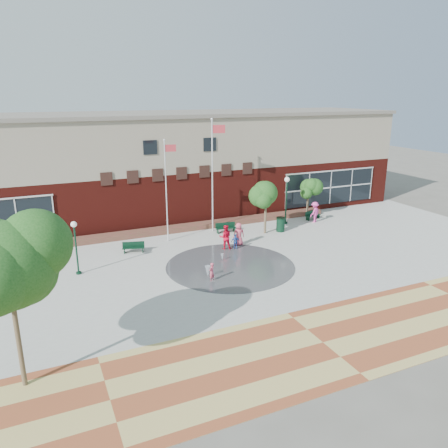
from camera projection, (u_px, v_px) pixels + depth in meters
name	position (u px, v px, depth m)	size (l,w,h in m)	color
ground	(251.00, 284.00, 25.87)	(120.00, 120.00, 0.00)	#666056
plaza_concrete	(224.00, 261.00, 29.37)	(46.00, 18.00, 0.01)	#A8A8A0
paver_band	(323.00, 343.00, 19.75)	(46.00, 6.00, 0.01)	#9A4929
splash_pad	(230.00, 266.00, 28.49)	(8.40, 8.40, 0.01)	#383A3D
library_building	(164.00, 164.00, 39.81)	(44.40, 10.40, 9.20)	#54130D
flower_bed	(187.00, 230.00, 36.01)	(26.00, 1.20, 0.40)	maroon
flagpole_left	(167.00, 186.00, 32.08)	(0.90, 0.21, 7.71)	white
flagpole_right	(213.00, 170.00, 34.26)	(1.08, 0.36, 9.02)	white
lamp_left	(76.00, 242.00, 26.63)	(0.36, 0.36, 3.43)	black
lamp_right	(286.00, 195.00, 36.97)	(0.43, 0.43, 4.09)	black
bench_left	(134.00, 249.00, 30.81)	(1.59, 0.82, 0.77)	black
bench_mid	(226.00, 230.00, 35.20)	(1.69, 0.69, 0.82)	black
bench_right	(313.00, 217.00, 38.91)	(1.59, 0.69, 0.77)	black
trash_can	(281.00, 224.00, 35.44)	(0.72, 0.72, 1.19)	black
tree_big_left	(7.00, 266.00, 15.47)	(4.35, 4.35, 6.96)	#4E3F2D
tree_mid	(266.00, 194.00, 34.23)	(2.65, 2.65, 4.47)	#4E3F2D
tree_small_right	(308.00, 188.00, 39.37)	(2.07, 2.07, 3.55)	#4E3F2D
water_jet_a	(208.00, 277.00, 26.78)	(0.36, 0.36, 0.70)	white
water_jet_b	(222.00, 261.00, 29.43)	(0.20, 0.20, 0.46)	white
child_splash	(212.00, 272.00, 26.07)	(0.43, 0.28, 1.17)	#D24B66
adult_red	(225.00, 237.00, 31.33)	(0.89, 0.69, 1.82)	red
adult_pink	(239.00, 234.00, 32.15)	(0.84, 0.55, 1.72)	#E35069
child_blue	(236.00, 242.00, 31.41)	(0.66, 0.28, 1.13)	#2C52A5
person_bench	(315.00, 212.00, 37.90)	(1.18, 0.68, 1.82)	#EE44A4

